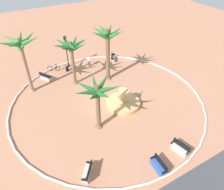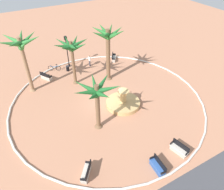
{
  "view_description": "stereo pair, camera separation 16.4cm",
  "coord_description": "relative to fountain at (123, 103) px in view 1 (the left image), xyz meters",
  "views": [
    {
      "loc": [
        8.67,
        16.26,
        15.01
      ],
      "look_at": [
        -0.35,
        0.41,
        1.0
      ],
      "focal_mm": 34.43,
      "sensor_mm": 36.0,
      "label": 1
    },
    {
      "loc": [
        8.52,
        16.34,
        15.01
      ],
      "look_at": [
        -0.35,
        0.41,
        1.0
      ],
      "focal_mm": 34.43,
      "sensor_mm": 36.0,
      "label": 2
    }
  ],
  "objects": [
    {
      "name": "ground_plane",
      "position": [
        1.17,
        -1.37,
        -0.29
      ],
      "size": [
        80.0,
        80.0,
        0.0
      ],
      "primitive_type": "plane",
      "color": "tan"
    },
    {
      "name": "plaza_curb",
      "position": [
        1.17,
        -1.37,
        -0.19
      ],
      "size": [
        20.84,
        20.84,
        0.2
      ],
      "primitive_type": "torus",
      "color": "silver",
      "rests_on": "ground"
    },
    {
      "name": "fountain",
      "position": [
        0.0,
        0.0,
        0.0
      ],
      "size": [
        3.65,
        3.65,
        1.9
      ],
      "color": "tan",
      "rests_on": "ground"
    },
    {
      "name": "palm_tree_near_fountain",
      "position": [
        7.9,
        -7.44,
        5.09
      ],
      "size": [
        4.33,
        4.24,
        6.82
      ],
      "color": "#8E6B4C",
      "rests_on": "ground"
    },
    {
      "name": "palm_tree_by_curb",
      "position": [
        2.92,
        -6.43,
        4.31
      ],
      "size": [
        4.13,
        4.03,
        5.71
      ],
      "color": "brown",
      "rests_on": "ground"
    },
    {
      "name": "palm_tree_mid_plaza",
      "position": [
        3.77,
        1.63,
        3.65
      ],
      "size": [
        4.13,
        4.2,
        5.1
      ],
      "color": "brown",
      "rests_on": "ground"
    },
    {
      "name": "palm_tree_far_side",
      "position": [
        -1.12,
        -5.39,
        4.71
      ],
      "size": [
        3.98,
        4.06,
        6.67
      ],
      "color": "brown",
      "rests_on": "ground"
    },
    {
      "name": "bench_east",
      "position": [
        6.85,
        5.86,
        0.06
      ],
      "size": [
        1.39,
        1.56,
        1.0
      ],
      "color": "beige",
      "rests_on": "ground"
    },
    {
      "name": "bench_west",
      "position": [
        5.83,
        -9.0,
        0.06
      ],
      "size": [
        1.26,
        1.63,
        1.0
      ],
      "color": "beige",
      "rests_on": "ground"
    },
    {
      "name": "bench_north",
      "position": [
        -4.05,
        -9.22,
        0.06
      ],
      "size": [
        1.31,
        1.61,
        1.0
      ],
      "color": "beige",
      "rests_on": "ground"
    },
    {
      "name": "bench_southeast",
      "position": [
        -0.85,
        7.66,
        0.06
      ],
      "size": [
        0.83,
        1.67,
        1.0
      ],
      "color": "beige",
      "rests_on": "ground"
    },
    {
      "name": "bench_southwest",
      "position": [
        1.78,
        8.08,
        0.06
      ],
      "size": [
        0.61,
        1.63,
        1.0
      ],
      "color": "#335BA8",
      "rests_on": "ground"
    },
    {
      "name": "lamppost",
      "position": [
        2.19,
        -10.7,
        2.34
      ],
      "size": [
        0.32,
        0.32,
        4.49
      ],
      "color": "black",
      "rests_on": "ground"
    },
    {
      "name": "trash_bin",
      "position": [
        2.76,
        -9.68,
        0.1
      ],
      "size": [
        0.46,
        0.46,
        0.73
      ],
      "color": "black",
      "rests_on": "ground"
    },
    {
      "name": "bicycle_red_frame",
      "position": [
        4.27,
        -10.61,
        0.09
      ],
      "size": [
        1.54,
        0.87,
        0.94
      ],
      "color": "black",
      "rests_on": "ground"
    },
    {
      "name": "person_cyclist_helmet",
      "position": [
        -0.37,
        -9.42,
        0.63
      ],
      "size": [
        0.22,
        0.53,
        1.65
      ],
      "color": "#33333D",
      "rests_on": "ground"
    }
  ]
}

